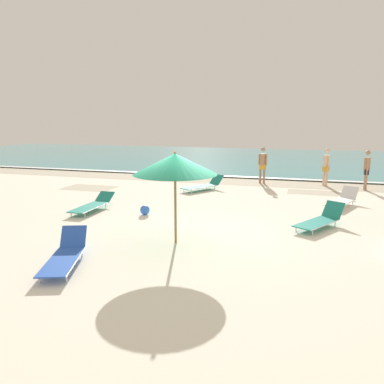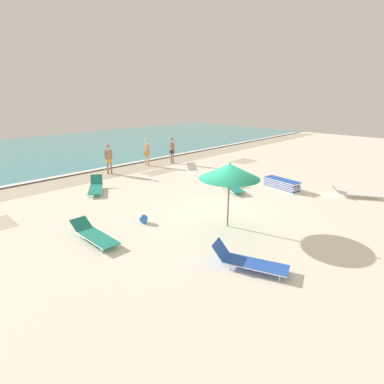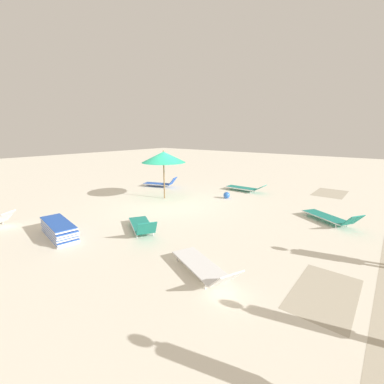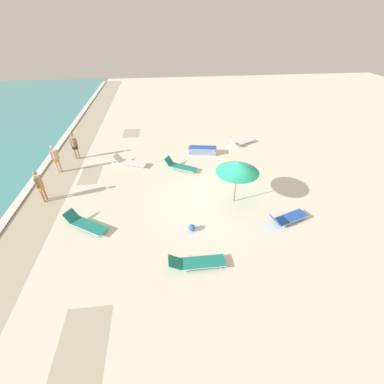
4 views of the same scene
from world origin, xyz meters
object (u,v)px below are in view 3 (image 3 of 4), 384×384
(lounger_stack, at_px, (59,230))
(sun_lounger_mid_beach_pair_a, at_px, (331,217))
(sun_lounger_mid_beach_solo, at_px, (161,183))
(sun_lounger_under_umbrella, at_px, (142,225))
(beach_ball, at_px, (227,195))
(sun_lounger_near_water_right, at_px, (205,267))
(sun_lounger_near_water_left, at_px, (246,188))
(beach_umbrella, at_px, (164,157))

(lounger_stack, relative_size, sun_lounger_mid_beach_pair_a, 0.95)
(sun_lounger_mid_beach_solo, bearing_deg, lounger_stack, 2.01)
(sun_lounger_under_umbrella, relative_size, sun_lounger_mid_beach_pair_a, 0.95)
(sun_lounger_under_umbrella, height_order, beach_ball, sun_lounger_under_umbrella)
(sun_lounger_near_water_right, distance_m, beach_ball, 7.14)
(sun_lounger_mid_beach_solo, xyz_separation_m, sun_lounger_mid_beach_pair_a, (0.65, 9.25, -0.00))
(sun_lounger_under_umbrella, height_order, sun_lounger_mid_beach_pair_a, sun_lounger_under_umbrella)
(sun_lounger_near_water_right, bearing_deg, sun_lounger_mid_beach_solo, -106.16)
(sun_lounger_near_water_left, bearing_deg, sun_lounger_mid_beach_pair_a, 60.35)
(sun_lounger_near_water_left, bearing_deg, lounger_stack, -9.64)
(beach_umbrella, relative_size, sun_lounger_near_water_left, 1.08)
(sun_lounger_under_umbrella, distance_m, sun_lounger_mid_beach_solo, 7.10)
(beach_umbrella, xyz_separation_m, sun_lounger_near_water_right, (4.46, 5.64, -1.81))
(sun_lounger_under_umbrella, xyz_separation_m, sun_lounger_near_water_right, (0.87, 3.12, -0.01))
(sun_lounger_under_umbrella, bearing_deg, sun_lounger_near_water_right, 105.13)
(beach_umbrella, bearing_deg, lounger_stack, 8.67)
(sun_lounger_under_umbrella, distance_m, sun_lounger_near_water_right, 3.24)
(lounger_stack, bearing_deg, sun_lounger_near_water_right, 111.73)
(sun_lounger_mid_beach_solo, relative_size, beach_ball, 6.61)
(beach_umbrella, height_order, sun_lounger_near_water_left, beach_umbrella)
(sun_lounger_near_water_left, distance_m, beach_ball, 1.96)
(sun_lounger_near_water_right, xyz_separation_m, beach_ball, (-6.36, -3.24, -0.06))
(lounger_stack, distance_m, sun_lounger_near_water_left, 9.48)
(beach_umbrella, relative_size, sun_lounger_near_water_right, 1.07)
(sun_lounger_near_water_left, bearing_deg, sun_lounger_under_umbrella, 0.75)
(beach_umbrella, relative_size, sun_lounger_mid_beach_pair_a, 1.11)
(sun_lounger_mid_beach_solo, distance_m, sun_lounger_mid_beach_pair_a, 9.27)
(lounger_stack, relative_size, beach_ball, 6.32)
(sun_lounger_near_water_left, relative_size, sun_lounger_mid_beach_solo, 1.04)
(lounger_stack, distance_m, sun_lounger_near_water_right, 4.91)
(sun_lounger_mid_beach_solo, bearing_deg, sun_lounger_near_water_left, 94.63)
(sun_lounger_mid_beach_solo, distance_m, beach_ball, 4.49)
(lounger_stack, height_order, sun_lounger_near_water_left, lounger_stack)
(beach_umbrella, bearing_deg, sun_lounger_near_water_left, 147.88)
(sun_lounger_near_water_right, bearing_deg, beach_ball, -130.08)
(sun_lounger_under_umbrella, height_order, sun_lounger_near_water_left, sun_lounger_under_umbrella)
(beach_ball, bearing_deg, sun_lounger_near_water_right, 27.00)
(sun_lounger_near_water_left, relative_size, sun_lounger_near_water_right, 1.00)
(lounger_stack, distance_m, sun_lounger_under_umbrella, 2.54)
(beach_umbrella, height_order, beach_ball, beach_umbrella)
(sun_lounger_mid_beach_pair_a, xyz_separation_m, beach_ball, (-0.73, -4.76, -0.06))
(sun_lounger_near_water_left, xyz_separation_m, beach_ball, (1.96, -0.02, -0.05))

